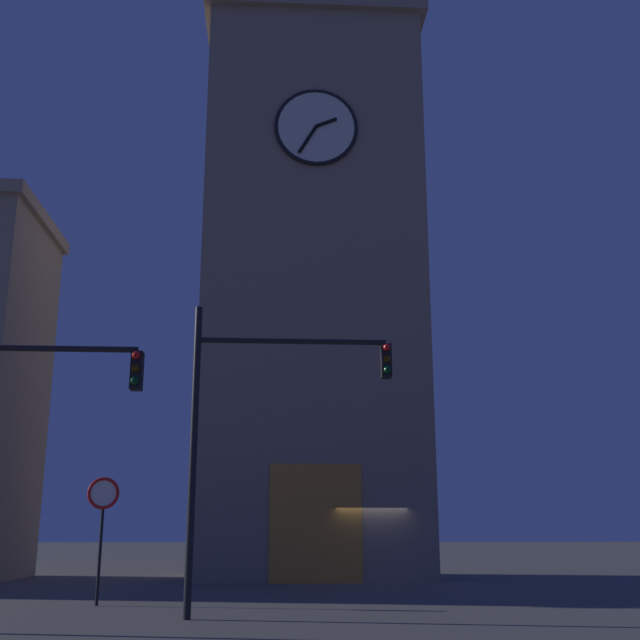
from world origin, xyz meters
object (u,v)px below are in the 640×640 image
object	(u,v)px
clocktower	(312,278)
traffic_signal_mid	(3,420)
traffic_signal_near	(257,411)
no_horn_sign	(103,504)

from	to	relation	value
clocktower	traffic_signal_mid	size ratio (longest dim) A/B	5.01
traffic_signal_near	traffic_signal_mid	xyz separation A→B (m)	(4.75, 1.73, -0.48)
no_horn_sign	traffic_signal_near	bearing A→B (deg)	140.02
clocktower	traffic_signal_near	world-z (taller)	clocktower
traffic_signal_near	no_horn_sign	size ratio (longest dim) A/B	2.17
traffic_signal_mid	no_horn_sign	distance (m)	5.18
traffic_signal_near	traffic_signal_mid	world-z (taller)	traffic_signal_near
traffic_signal_near	no_horn_sign	xyz separation A→B (m)	(3.77, -3.16, -1.87)
clocktower	traffic_signal_near	xyz separation A→B (m)	(1.89, 14.25, -7.59)
traffic_signal_near	traffic_signal_mid	distance (m)	5.07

